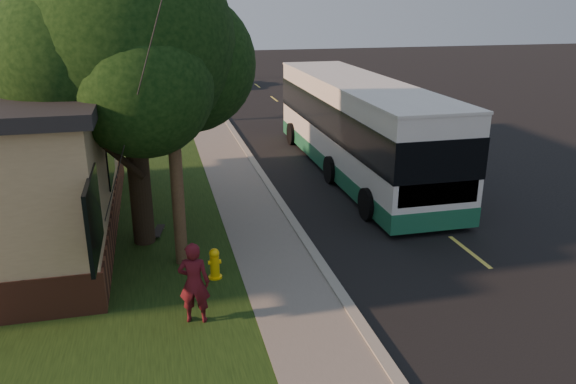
# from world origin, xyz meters

# --- Properties ---
(ground) EXTENTS (120.00, 120.00, 0.00)m
(ground) POSITION_xyz_m (0.00, 0.00, 0.00)
(ground) COLOR black
(ground) RESTS_ON ground
(road) EXTENTS (8.00, 80.00, 0.01)m
(road) POSITION_xyz_m (4.00, 10.00, 0.01)
(road) COLOR black
(road) RESTS_ON ground
(curb) EXTENTS (0.25, 80.00, 0.12)m
(curb) POSITION_xyz_m (0.00, 10.00, 0.06)
(curb) COLOR gray
(curb) RESTS_ON ground
(sidewalk) EXTENTS (2.00, 80.00, 0.08)m
(sidewalk) POSITION_xyz_m (-1.00, 10.00, 0.04)
(sidewalk) COLOR slate
(sidewalk) RESTS_ON ground
(grass_verge) EXTENTS (5.00, 80.00, 0.07)m
(grass_verge) POSITION_xyz_m (-4.50, 10.00, 0.04)
(grass_verge) COLOR black
(grass_verge) RESTS_ON ground
(fire_hydrant) EXTENTS (0.32, 0.32, 0.74)m
(fire_hydrant) POSITION_xyz_m (-2.60, 0.00, 0.43)
(fire_hydrant) COLOR yellow
(fire_hydrant) RESTS_ON grass_verge
(utility_pole) EXTENTS (2.86, 3.21, 9.07)m
(utility_pole) POSITION_xyz_m (-3.31, 0.99, 4.63)
(utility_pole) COLOR #473321
(utility_pole) RESTS_ON ground
(leafy_tree) EXTENTS (6.30, 6.00, 7.80)m
(leafy_tree) POSITION_xyz_m (-4.17, 2.65, 5.17)
(leafy_tree) COLOR black
(leafy_tree) RESTS_ON grass_verge
(bare_tree_near) EXTENTS (1.38, 1.21, 4.31)m
(bare_tree_near) POSITION_xyz_m (-3.50, 18.00, 2.15)
(bare_tree_near) COLOR black
(bare_tree_near) RESTS_ON grass_verge
(bare_tree_far) EXTENTS (1.38, 1.21, 4.03)m
(bare_tree_far) POSITION_xyz_m (-3.00, 30.00, 2.00)
(bare_tree_far) COLOR black
(bare_tree_far) RESTS_ON grass_verge
(traffic_signal) EXTENTS (0.18, 0.22, 5.50)m
(traffic_signal) POSITION_xyz_m (0.50, 34.00, 3.16)
(traffic_signal) COLOR #2D2D30
(traffic_signal) RESTS_ON ground
(transit_bus) EXTENTS (2.94, 12.75, 3.45)m
(transit_bus) POSITION_xyz_m (3.57, 7.40, 1.84)
(transit_bus) COLOR silver
(transit_bus) RESTS_ON ground
(skateboarder) EXTENTS (0.70, 0.54, 1.71)m
(skateboarder) POSITION_xyz_m (-3.18, -1.75, 0.93)
(skateboarder) COLOR #4D0F18
(skateboarder) RESTS_ON grass_verge
(skateboard_main) EXTENTS (0.40, 0.91, 0.08)m
(skateboard_main) POSITION_xyz_m (-3.83, 2.99, 0.13)
(skateboard_main) COLOR black
(skateboard_main) RESTS_ON grass_verge
(distant_car) EXTENTS (1.87, 4.63, 1.58)m
(distant_car) POSITION_xyz_m (1.50, 30.16, 0.79)
(distant_car) COLOR black
(distant_car) RESTS_ON ground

